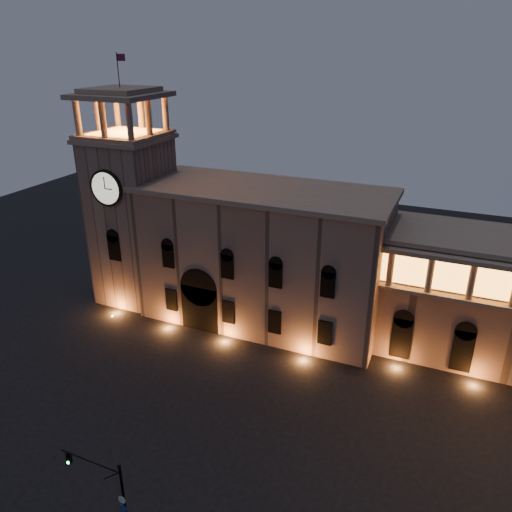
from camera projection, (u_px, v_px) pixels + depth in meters
name	position (u px, v px, depth m)	size (l,w,h in m)	color
ground	(193.00, 431.00, 46.61)	(160.00, 160.00, 0.00)	black
government_building	(262.00, 256.00, 62.44)	(30.80, 12.80, 17.60)	#866957
clock_tower	(133.00, 212.00, 66.77)	(9.80, 9.80, 32.40)	#866957
traffic_light	(114.00, 498.00, 35.08)	(5.45, 0.58, 7.48)	black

